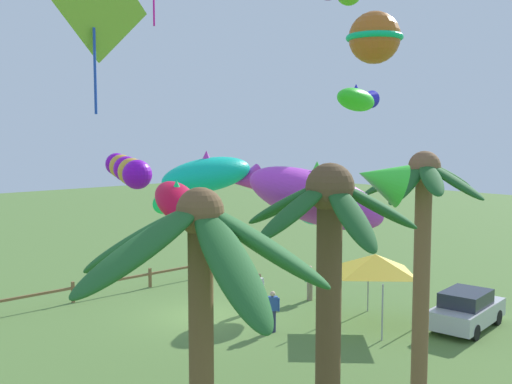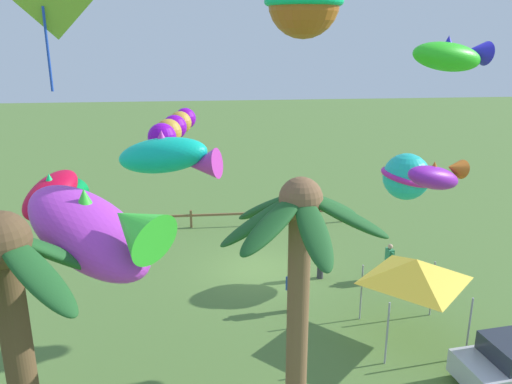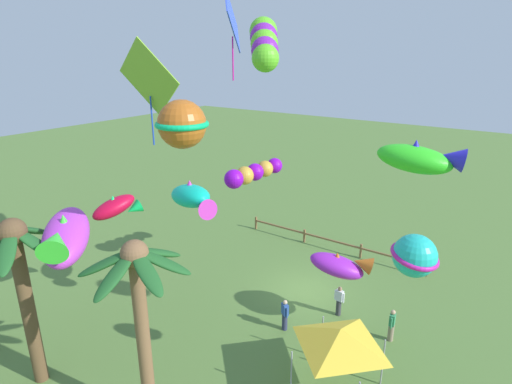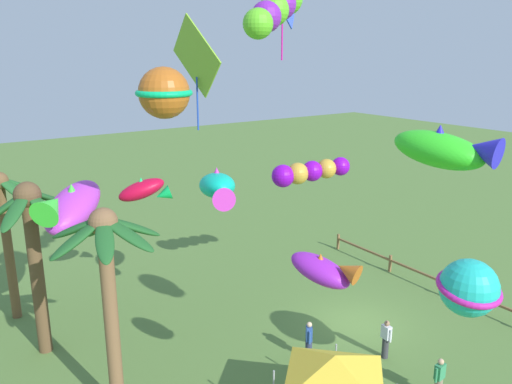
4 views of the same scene
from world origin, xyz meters
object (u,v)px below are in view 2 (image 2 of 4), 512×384
(palm_tree_2, at_px, (298,265))
(kite_fish_5, at_px, (451,56))
(kite_fish_6, at_px, (168,156))
(kite_ball_8, at_px, (304,2))
(spectator_0, at_px, (292,291))
(spectator_1, at_px, (389,262))
(kite_fish_0, at_px, (94,230))
(kite_tube_9, at_px, (173,128))
(palm_tree_0, at_px, (13,321))
(spectator_2, at_px, (321,260))
(kite_fish_3, at_px, (54,194))
(kite_fish_7, at_px, (436,176))
(festival_tent, at_px, (415,270))
(kite_ball_10, at_px, (406,177))

(palm_tree_2, bearing_deg, kite_fish_5, -131.27)
(kite_fish_6, bearing_deg, kite_ball_8, 131.65)
(spectator_0, distance_m, kite_fish_5, 9.69)
(spectator_1, bearing_deg, kite_fish_0, 43.76)
(kite_fish_6, height_order, kite_tube_9, kite_fish_6)
(palm_tree_0, distance_m, kite_fish_6, 7.25)
(spectator_2, xyz_separation_m, kite_ball_8, (2.49, 7.69, 9.56))
(kite_fish_3, distance_m, kite_fish_7, 10.57)
(spectator_1, distance_m, kite_fish_0, 14.28)
(spectator_0, bearing_deg, kite_fish_0, 53.81)
(kite_fish_0, relative_size, kite_ball_8, 1.56)
(palm_tree_0, height_order, kite_fish_0, kite_fish_0)
(kite_fish_0, xyz_separation_m, kite_fish_6, (-1.09, -5.56, 0.13))
(palm_tree_2, relative_size, kite_fish_7, 3.12)
(palm_tree_0, xyz_separation_m, kite_fish_3, (0.44, -4.73, 0.87))
(spectator_1, distance_m, kite_fish_7, 6.95)
(kite_fish_5, bearing_deg, kite_fish_3, 16.72)
(kite_fish_5, relative_size, kite_ball_8, 1.30)
(spectator_0, xyz_separation_m, kite_tube_9, (4.20, -3.35, 5.44))
(festival_tent, xyz_separation_m, kite_tube_9, (7.80, -5.45, 3.78))
(spectator_1, relative_size, kite_tube_9, 0.42)
(festival_tent, relative_size, kite_tube_9, 0.76)
(palm_tree_0, relative_size, palm_tree_2, 0.98)
(kite_tube_9, bearing_deg, palm_tree_2, 105.77)
(kite_fish_7, distance_m, kite_ball_8, 6.89)
(spectator_0, distance_m, kite_ball_8, 10.91)
(kite_fish_7, bearing_deg, kite_fish_5, -117.21)
(palm_tree_2, height_order, spectator_0, palm_tree_2)
(kite_fish_7, bearing_deg, kite_tube_9, -37.78)
(spectator_2, bearing_deg, kite_fish_7, 111.18)
(festival_tent, distance_m, kite_fish_6, 8.62)
(festival_tent, bearing_deg, spectator_1, -100.49)
(kite_fish_7, bearing_deg, kite_fish_0, 26.18)
(spectator_2, relative_size, kite_fish_7, 0.70)
(kite_fish_0, distance_m, kite_tube_9, 10.49)
(festival_tent, height_order, kite_tube_9, kite_tube_9)
(spectator_0, xyz_separation_m, festival_tent, (-3.60, 2.10, 1.65))
(spectator_1, distance_m, kite_ball_8, 13.09)
(spectator_2, xyz_separation_m, kite_fish_0, (6.81, 9.61, 5.34))
(spectator_0, relative_size, spectator_2, 1.00)
(kite_ball_8, bearing_deg, kite_ball_10, -127.54)
(palm_tree_0, height_order, kite_fish_7, palm_tree_0)
(palm_tree_2, height_order, kite_fish_0, kite_fish_0)
(kite_fish_6, bearing_deg, spectator_2, -144.65)
(spectator_1, xyz_separation_m, kite_fish_5, (-0.72, 2.00, 8.24))
(spectator_0, height_order, kite_fish_5, kite_fish_5)
(palm_tree_0, relative_size, spectator_0, 4.38)
(spectator_2, height_order, kite_fish_3, kite_fish_3)
(kite_fish_5, xyz_separation_m, kite_fish_7, (1.44, 2.81, -3.27))
(palm_tree_0, xyz_separation_m, kite_fish_5, (-11.54, -8.33, 4.09))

